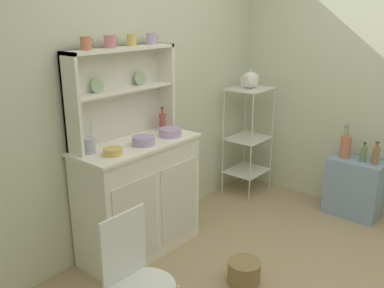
% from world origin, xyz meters
% --- Properties ---
extents(wall_back, '(3.84, 0.05, 2.50)m').
position_xyz_m(wall_back, '(0.00, 1.62, 1.25)').
color(wall_back, beige).
rests_on(wall_back, ground).
extents(hutch_cabinet, '(1.00, 0.45, 0.91)m').
position_xyz_m(hutch_cabinet, '(-0.27, 1.37, 0.47)').
color(hutch_cabinet, white).
rests_on(hutch_cabinet, ground).
extents(hutch_shelf_unit, '(0.94, 0.18, 0.70)m').
position_xyz_m(hutch_shelf_unit, '(-0.27, 1.53, 1.32)').
color(hutch_shelf_unit, silver).
rests_on(hutch_shelf_unit, hutch_cabinet).
extents(bakers_rack, '(0.42, 0.36, 1.12)m').
position_xyz_m(bakers_rack, '(1.25, 1.34, 0.66)').
color(bakers_rack, silver).
rests_on(bakers_rack, ground).
extents(side_shelf_blue, '(0.28, 0.48, 0.55)m').
position_xyz_m(side_shelf_blue, '(1.44, 0.28, 0.27)').
color(side_shelf_blue, '#849EBC').
rests_on(side_shelf_blue, ground).
extents(wire_chair, '(0.36, 0.36, 0.85)m').
position_xyz_m(wire_chair, '(-1.02, 0.60, 0.52)').
color(wire_chair, white).
rests_on(wire_chair, ground).
extents(floor_basket, '(0.23, 0.23, 0.17)m').
position_xyz_m(floor_basket, '(-0.10, 0.49, 0.08)').
color(floor_basket, '#93754C').
rests_on(floor_basket, ground).
extents(cup_terracotta_0, '(0.09, 0.07, 0.09)m').
position_xyz_m(cup_terracotta_0, '(-0.57, 1.49, 1.65)').
color(cup_terracotta_0, '#C67556').
rests_on(cup_terracotta_0, hutch_shelf_unit).
extents(cup_rose_1, '(0.10, 0.08, 0.09)m').
position_xyz_m(cup_rose_1, '(-0.37, 1.49, 1.65)').
color(cup_rose_1, '#D17A84').
rests_on(cup_rose_1, hutch_shelf_unit).
extents(cup_gold_2, '(0.08, 0.07, 0.09)m').
position_xyz_m(cup_gold_2, '(-0.16, 1.49, 1.65)').
color(cup_gold_2, '#DBB760').
rests_on(cup_gold_2, hutch_shelf_unit).
extents(cup_lilac_3, '(0.09, 0.08, 0.08)m').
position_xyz_m(cup_lilac_3, '(0.04, 1.49, 1.65)').
color(cup_lilac_3, '#B79ECC').
rests_on(cup_lilac_3, hutch_shelf_unit).
extents(bowl_mixing_large, '(0.13, 0.13, 0.05)m').
position_xyz_m(bowl_mixing_large, '(-0.56, 1.29, 0.94)').
color(bowl_mixing_large, '#DBB760').
rests_on(bowl_mixing_large, hutch_cabinet).
extents(bowl_floral_medium, '(0.17, 0.17, 0.06)m').
position_xyz_m(bowl_floral_medium, '(-0.27, 1.29, 0.94)').
color(bowl_floral_medium, '#B79ECC').
rests_on(bowl_floral_medium, hutch_cabinet).
extents(bowl_cream_small, '(0.18, 0.18, 0.06)m').
position_xyz_m(bowl_cream_small, '(0.02, 1.29, 0.94)').
color(bowl_cream_small, '#B79ECC').
rests_on(bowl_cream_small, hutch_cabinet).
extents(jam_bottle, '(0.05, 0.05, 0.20)m').
position_xyz_m(jam_bottle, '(0.10, 1.45, 0.99)').
color(jam_bottle, '#B74C47').
rests_on(jam_bottle, hutch_cabinet).
extents(utensil_jar, '(0.08, 0.08, 0.25)m').
position_xyz_m(utensil_jar, '(-0.64, 1.45, 0.97)').
color(utensil_jar, '#B2B7C6').
rests_on(utensil_jar, hutch_cabinet).
extents(porcelain_teapot, '(0.26, 0.17, 0.19)m').
position_xyz_m(porcelain_teapot, '(1.25, 1.34, 1.20)').
color(porcelain_teapot, white).
rests_on(porcelain_teapot, bakers_rack).
extents(flower_vase, '(0.10, 0.10, 0.34)m').
position_xyz_m(flower_vase, '(1.44, 0.40, 0.66)').
color(flower_vase, '#C67556').
rests_on(flower_vase, side_shelf_blue).
extents(oil_bottle, '(0.06, 0.06, 0.18)m').
position_xyz_m(oil_bottle, '(1.44, 0.23, 0.62)').
color(oil_bottle, '#6B8C60').
rests_on(oil_bottle, side_shelf_blue).
extents(vinegar_bottle, '(0.06, 0.06, 0.21)m').
position_xyz_m(vinegar_bottle, '(1.44, 0.13, 0.63)').
color(vinegar_bottle, '#99704C').
rests_on(vinegar_bottle, side_shelf_blue).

